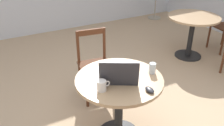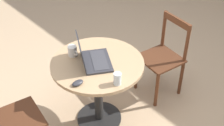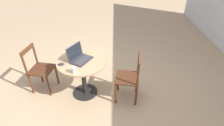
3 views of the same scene
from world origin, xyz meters
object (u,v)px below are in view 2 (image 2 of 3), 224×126
(chair_near_back, at_px, (163,58))
(chair_near_front, at_px, (12,121))
(cafe_table_near, at_px, (98,77))
(drinking_glass, at_px, (117,79))
(laptop, at_px, (92,58))
(mouse, at_px, (78,83))
(mug, at_px, (73,51))

(chair_near_back, distance_m, chair_near_front, 1.61)
(chair_near_front, bearing_deg, cafe_table_near, 81.12)
(chair_near_front, bearing_deg, chair_near_back, 81.79)
(cafe_table_near, relative_size, drinking_glass, 7.91)
(chair_near_back, distance_m, drinking_glass, 0.94)
(cafe_table_near, bearing_deg, chair_near_back, 82.48)
(laptop, height_order, mouse, laptop)
(chair_near_front, height_order, mouse, chair_near_front)
(cafe_table_near, relative_size, mug, 6.85)
(chair_near_back, relative_size, mouse, 8.59)
(drinking_glass, bearing_deg, chair_near_front, -121.41)
(cafe_table_near, relative_size, mouse, 8.21)
(cafe_table_near, distance_m, drinking_glass, 0.39)
(chair_near_back, height_order, drinking_glass, chair_near_back)
(chair_near_front, xyz_separation_m, drinking_glass, (0.45, 0.74, 0.32))
(drinking_glass, bearing_deg, laptop, 176.09)
(cafe_table_near, height_order, drinking_glass, drinking_glass)
(cafe_table_near, distance_m, chair_near_back, 0.81)
(chair_near_front, bearing_deg, mouse, 63.37)
(cafe_table_near, bearing_deg, mouse, -67.59)
(mug, bearing_deg, drinking_glass, 3.85)
(mouse, bearing_deg, laptop, 119.53)
(chair_near_back, distance_m, mouse, 1.13)
(cafe_table_near, bearing_deg, drinking_glass, -10.68)
(chair_near_back, height_order, chair_near_front, same)
(chair_near_back, bearing_deg, cafe_table_near, -97.52)
(chair_near_back, xyz_separation_m, drinking_glass, (0.22, -0.85, 0.32))
(chair_near_back, bearing_deg, mouse, -88.92)
(mug, bearing_deg, mouse, -30.29)
(laptop, bearing_deg, mouse, -60.47)
(chair_near_back, height_order, mug, chair_near_back)
(cafe_table_near, distance_m, mug, 0.32)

